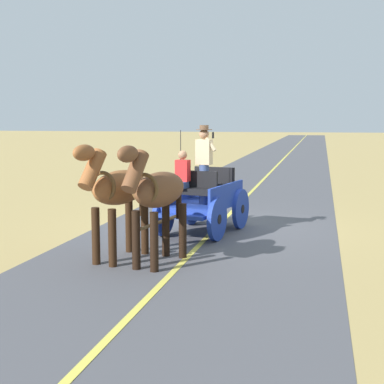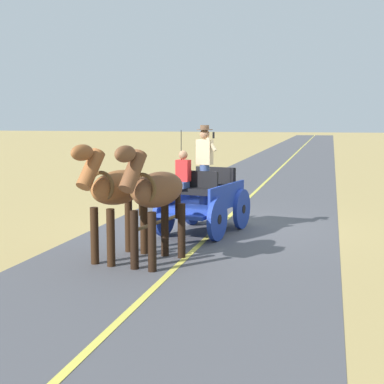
{
  "view_description": "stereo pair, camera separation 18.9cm",
  "coord_description": "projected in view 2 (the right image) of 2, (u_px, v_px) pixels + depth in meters",
  "views": [
    {
      "loc": [
        -2.45,
        13.37,
        2.64
      ],
      "look_at": [
        0.2,
        1.78,
        1.1
      ],
      "focal_mm": 52.99,
      "sensor_mm": 36.0,
      "label": 1
    },
    {
      "loc": [
        -2.64,
        13.33,
        2.64
      ],
      "look_at": [
        0.2,
        1.78,
        1.1
      ],
      "focal_mm": 52.99,
      "sensor_mm": 36.0,
      "label": 2
    }
  ],
  "objects": [
    {
      "name": "horse_off_side",
      "position": [
        116.0,
        190.0,
        10.49
      ],
      "size": [
        0.93,
        2.14,
        2.21
      ],
      "color": "brown",
      "rests_on": "ground"
    },
    {
      "name": "horse_drawn_carriage",
      "position": [
        203.0,
        198.0,
        13.1
      ],
      "size": [
        1.86,
        4.51,
        2.5
      ],
      "color": "#1E3899",
      "rests_on": "ground"
    },
    {
      "name": "road_centre_stripe",
      "position": [
        218.0,
        227.0,
        13.8
      ],
      "size": [
        0.12,
        160.0,
        0.0
      ],
      "primitive_type": "cube",
      "color": "#DBCC4C",
      "rests_on": "road_surface"
    },
    {
      "name": "horse_near_side",
      "position": [
        155.0,
        193.0,
        10.14
      ],
      "size": [
        0.9,
        2.15,
        2.21
      ],
      "color": "brown",
      "rests_on": "ground"
    },
    {
      "name": "road_surface",
      "position": [
        218.0,
        228.0,
        13.8
      ],
      "size": [
        5.73,
        160.0,
        0.01
      ],
      "primitive_type": "cube",
      "color": "#4C4C51",
      "rests_on": "ground"
    },
    {
      "name": "ground_plane",
      "position": [
        218.0,
        228.0,
        13.8
      ],
      "size": [
        200.0,
        200.0,
        0.0
      ],
      "primitive_type": "plane",
      "color": "tan"
    }
  ]
}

